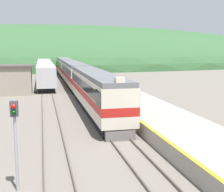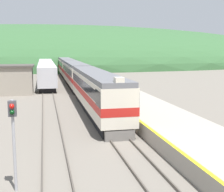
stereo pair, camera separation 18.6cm
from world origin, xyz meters
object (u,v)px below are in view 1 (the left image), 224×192
object	(u,v)px
carriage_second	(74,74)
carriage_third	(65,66)
siding_train	(45,71)
signal_post_siding	(15,127)
express_train_lead_car	(96,91)
carriage_fourth	(59,62)

from	to	relation	value
carriage_second	carriage_third	bearing A→B (deg)	90.00
siding_train	signal_post_siding	world-z (taller)	signal_post_siding
signal_post_siding	siding_train	bearing A→B (deg)	87.89
carriage_second	signal_post_siding	bearing A→B (deg)	-99.66
carriage_second	express_train_lead_car	bearing A→B (deg)	-90.00
express_train_lead_car	siding_train	size ratio (longest dim) A/B	0.52
carriage_second	carriage_fourth	xyz separation A→B (m)	(0.00, 43.07, 0.00)
carriage_third	carriage_fourth	xyz separation A→B (m)	(0.00, 21.54, 0.00)
carriage_third	signal_post_siding	distance (m)	60.86
siding_train	signal_post_siding	distance (m)	51.63
carriage_fourth	signal_post_siding	size ratio (longest dim) A/B	4.77
express_train_lead_car	carriage_second	xyz separation A→B (m)	(0.00, 22.05, -0.01)
carriage_third	carriage_fourth	distance (m)	21.54
express_train_lead_car	carriage_third	distance (m)	43.59
carriage_third	express_train_lead_car	bearing A→B (deg)	-90.00
carriage_third	signal_post_siding	size ratio (longest dim) A/B	4.77
carriage_fourth	siding_train	distance (m)	30.82
carriage_second	carriage_third	xyz separation A→B (m)	(0.00, 21.54, 0.00)
express_train_lead_car	carriage_fourth	xyz separation A→B (m)	(0.00, 65.12, -0.01)
siding_train	carriage_second	bearing A→B (deg)	-69.47
express_train_lead_car	carriage_fourth	world-z (taller)	express_train_lead_car
carriage_fourth	siding_train	xyz separation A→B (m)	(-4.73, -30.45, -0.32)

